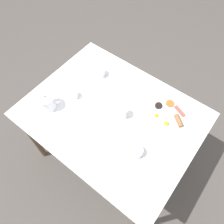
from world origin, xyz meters
TOP-DOWN VIEW (x-y plane):
  - ground_plane at (0.00, 0.00)m, footprint 8.00×8.00m
  - table at (0.00, 0.00)m, footprint 0.88×1.13m
  - breakfast_plate at (0.22, -0.30)m, footprint 0.32×0.32m
  - teapot_near at (-0.22, 0.38)m, footprint 0.12×0.18m
  - teacup_with_saucer_left at (0.21, 0.27)m, footprint 0.15×0.15m
  - teacup_with_saucer_right at (-0.14, -0.28)m, footprint 0.15×0.15m
  - water_glass_tall at (0.02, -0.06)m, footprint 0.07×0.07m
  - creamer_jug at (-0.05, 0.29)m, footprint 0.08×0.06m
  - napkin_folded at (0.07, 0.44)m, footprint 0.11×0.15m
  - fork_by_plate at (0.28, 0.08)m, footprint 0.13×0.15m
  - knife_by_plate at (-0.22, -0.01)m, footprint 0.07×0.22m
  - spoon_for_tea at (0.32, 0.43)m, footprint 0.17×0.04m
  - fork_spare at (0.01, 0.09)m, footprint 0.14×0.11m

SIDE VIEW (x-z plane):
  - ground_plane at x=0.00m, z-range 0.00..0.00m
  - table at x=0.00m, z-range 0.31..1.07m
  - fork_by_plate at x=0.28m, z-range 0.76..0.77m
  - knife_by_plate at x=-0.22m, z-range 0.76..0.77m
  - spoon_for_tea at x=0.32m, z-range 0.76..0.77m
  - fork_spare at x=0.01m, z-range 0.76..0.77m
  - napkin_folded at x=0.07m, z-range 0.76..0.77m
  - breakfast_plate at x=0.22m, z-range 0.75..0.79m
  - creamer_jug at x=-0.05m, z-range 0.76..0.82m
  - teacup_with_saucer_left at x=0.21m, z-range 0.76..0.82m
  - teacup_with_saucer_right at x=-0.14m, z-range 0.76..0.82m
  - water_glass_tall at x=0.02m, z-range 0.76..0.85m
  - teapot_near at x=-0.22m, z-range 0.75..0.89m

